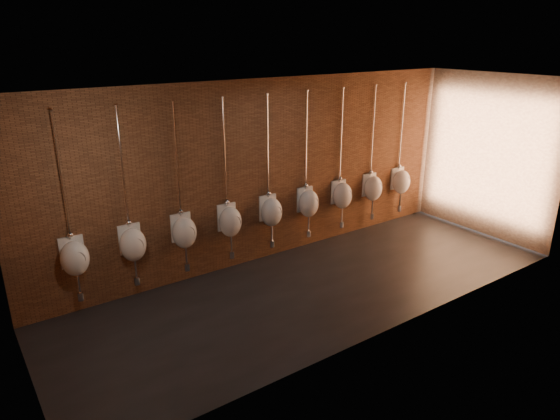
% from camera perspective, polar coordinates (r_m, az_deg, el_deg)
% --- Properties ---
extents(ground, '(8.50, 8.50, 0.00)m').
position_cam_1_polar(ground, '(8.20, 4.48, -8.81)').
color(ground, black).
rests_on(ground, ground).
extents(room_shell, '(8.54, 3.04, 3.22)m').
position_cam_1_polar(room_shell, '(7.46, 4.88, 4.92)').
color(room_shell, black).
rests_on(room_shell, ground).
extents(urinal_0, '(0.42, 0.37, 2.72)m').
position_cam_1_polar(urinal_0, '(7.61, -22.42, -5.00)').
color(urinal_0, white).
rests_on(urinal_0, ground).
extents(urinal_1, '(0.42, 0.37, 2.72)m').
position_cam_1_polar(urinal_1, '(7.79, -16.48, -3.70)').
color(urinal_1, white).
rests_on(urinal_1, ground).
extents(urinal_2, '(0.42, 0.37, 2.72)m').
position_cam_1_polar(urinal_2, '(8.06, -10.89, -2.44)').
color(urinal_2, white).
rests_on(urinal_2, ground).
extents(urinal_3, '(0.42, 0.37, 2.72)m').
position_cam_1_polar(urinal_3, '(8.41, -5.72, -1.25)').
color(urinal_3, white).
rests_on(urinal_3, ground).
extents(urinal_4, '(0.42, 0.37, 2.72)m').
position_cam_1_polar(urinal_4, '(8.82, -1.00, -0.15)').
color(urinal_4, white).
rests_on(urinal_4, ground).
extents(urinal_5, '(0.42, 0.37, 2.72)m').
position_cam_1_polar(urinal_5, '(9.28, 3.28, 0.85)').
color(urinal_5, white).
rests_on(urinal_5, ground).
extents(urinal_6, '(0.42, 0.37, 2.72)m').
position_cam_1_polar(urinal_6, '(9.80, 7.12, 1.74)').
color(urinal_6, white).
rests_on(urinal_6, ground).
extents(urinal_7, '(0.42, 0.37, 2.72)m').
position_cam_1_polar(urinal_7, '(10.36, 10.58, 2.54)').
color(urinal_7, white).
rests_on(urinal_7, ground).
extents(urinal_8, '(0.42, 0.37, 2.72)m').
position_cam_1_polar(urinal_8, '(10.95, 13.67, 3.24)').
color(urinal_8, white).
rests_on(urinal_8, ground).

